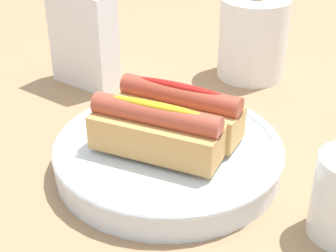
{
  "coord_description": "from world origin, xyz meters",
  "views": [
    {
      "loc": [
        0.26,
        -0.43,
        0.35
      ],
      "look_at": [
        -0.0,
        0.01,
        0.06
      ],
      "focal_mm": 54.27,
      "sensor_mm": 36.0,
      "label": 1
    }
  ],
  "objects_px": {
    "serving_bowl": "(168,153)",
    "hotdog_front": "(156,131)",
    "paper_towel_roll": "(253,38)",
    "hotdog_back": "(179,110)",
    "napkin_box": "(84,39)"
  },
  "relations": [
    {
      "from": "hotdog_front",
      "to": "hotdog_back",
      "type": "xyz_separation_m",
      "value": [
        -0.0,
        0.05,
        0.0
      ]
    },
    {
      "from": "hotdog_back",
      "to": "paper_towel_roll",
      "type": "xyz_separation_m",
      "value": [
        -0.02,
        0.28,
        -0.0
      ]
    },
    {
      "from": "hotdog_back",
      "to": "napkin_box",
      "type": "distance_m",
      "value": 0.26
    },
    {
      "from": "paper_towel_roll",
      "to": "napkin_box",
      "type": "distance_m",
      "value": 0.27
    },
    {
      "from": "paper_towel_roll",
      "to": "hotdog_front",
      "type": "bearing_deg",
      "value": -86.69
    },
    {
      "from": "serving_bowl",
      "to": "paper_towel_roll",
      "type": "relative_size",
      "value": 2.04
    },
    {
      "from": "paper_towel_roll",
      "to": "napkin_box",
      "type": "height_order",
      "value": "napkin_box"
    },
    {
      "from": "paper_towel_roll",
      "to": "napkin_box",
      "type": "bearing_deg",
      "value": -142.66
    },
    {
      "from": "hotdog_back",
      "to": "napkin_box",
      "type": "bearing_deg",
      "value": 154.33
    },
    {
      "from": "serving_bowl",
      "to": "hotdog_front",
      "type": "height_order",
      "value": "hotdog_front"
    },
    {
      "from": "napkin_box",
      "to": "hotdog_back",
      "type": "bearing_deg",
      "value": -19.96
    },
    {
      "from": "paper_towel_roll",
      "to": "hotdog_back",
      "type": "bearing_deg",
      "value": -86.46
    },
    {
      "from": "hotdog_back",
      "to": "paper_towel_roll",
      "type": "distance_m",
      "value": 0.28
    },
    {
      "from": "serving_bowl",
      "to": "paper_towel_roll",
      "type": "bearing_deg",
      "value": 93.42
    },
    {
      "from": "hotdog_back",
      "to": "hotdog_front",
      "type": "bearing_deg",
      "value": -87.82
    }
  ]
}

